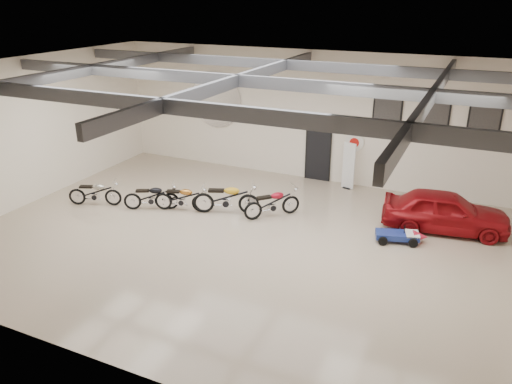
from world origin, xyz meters
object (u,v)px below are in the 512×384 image
at_px(motorcycle_black, 151,196).
at_px(motorcycle_gold, 182,198).
at_px(motorcycle_red, 272,202).
at_px(vintage_car, 445,211).
at_px(motorcycle_yellow, 226,198).
at_px(motorcycle_silver, 95,192).
at_px(banner_stand, 349,166).
at_px(go_kart, 402,234).

bearing_deg(motorcycle_black, motorcycle_gold, -8.03).
relative_size(motorcycle_black, motorcycle_red, 0.95).
bearing_deg(vintage_car, motorcycle_gold, 96.15).
distance_m(motorcycle_black, motorcycle_gold, 1.06).
xyz_separation_m(motorcycle_black, motorcycle_yellow, (2.48, 0.78, 0.09)).
distance_m(motorcycle_silver, motorcycle_yellow, 4.67).
xyz_separation_m(banner_stand, go_kart, (2.63, -3.64, -0.63)).
bearing_deg(motorcycle_yellow, vintage_car, -7.05).
xyz_separation_m(banner_stand, motorcycle_yellow, (-3.11, -3.96, -0.35)).
relative_size(motorcycle_silver, motorcycle_black, 0.99).
distance_m(motorcycle_black, motorcycle_red, 4.16).
relative_size(motorcycle_silver, motorcycle_yellow, 0.84).
distance_m(motorcycle_black, go_kart, 8.29).
relative_size(motorcycle_yellow, vintage_car, 0.57).
bearing_deg(vintage_car, motorcycle_yellow, 95.63).
xyz_separation_m(motorcycle_gold, go_kart, (7.21, 0.76, -0.20)).
distance_m(motorcycle_gold, motorcycle_yellow, 1.54).
bearing_deg(banner_stand, go_kart, -39.96).
xyz_separation_m(motorcycle_silver, motorcycle_gold, (3.02, 0.85, 0.01)).
height_order(banner_stand, go_kart, banner_stand).
bearing_deg(motorcycle_red, motorcycle_silver, 148.95).
relative_size(banner_stand, motorcycle_red, 0.94).
xyz_separation_m(banner_stand, vintage_car, (3.68, -2.27, -0.27)).
bearing_deg(motorcycle_black, go_kart, -18.92).
bearing_deg(go_kart, vintage_car, 36.12).
height_order(banner_stand, motorcycle_silver, banner_stand).
distance_m(motorcycle_yellow, vintage_car, 7.00).
bearing_deg(motorcycle_yellow, motorcycle_silver, 175.10).
bearing_deg(go_kart, motorcycle_black, 171.13).
relative_size(motorcycle_yellow, motorcycle_red, 1.12).
bearing_deg(banner_stand, motorcycle_gold, -121.86).
height_order(motorcycle_black, vintage_car, vintage_car).
xyz_separation_m(motorcycle_yellow, go_kart, (5.74, 0.32, -0.29)).
bearing_deg(motorcycle_black, motorcycle_red, -10.18).
height_order(motorcycle_gold, motorcycle_red, motorcycle_red).
bearing_deg(motorcycle_gold, go_kart, -10.28).
height_order(banner_stand, motorcycle_red, banner_stand).
relative_size(motorcycle_gold, motorcycle_red, 0.95).
bearing_deg(motorcycle_silver, motorcycle_yellow, -5.56).
bearing_deg(motorcycle_yellow, banner_stand, 30.80).
relative_size(motorcycle_silver, motorcycle_red, 0.94).
bearing_deg(motorcycle_black, vintage_car, -11.58).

